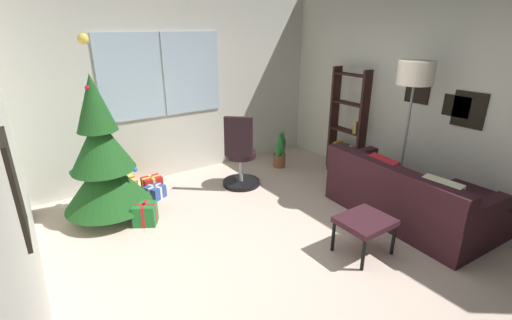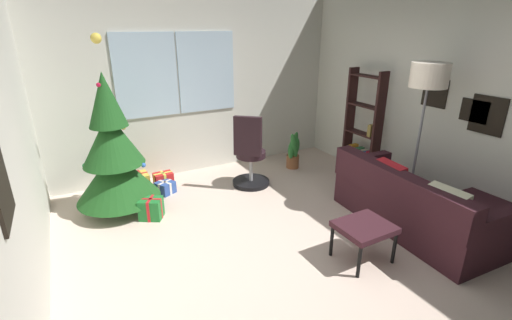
% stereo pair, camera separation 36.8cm
% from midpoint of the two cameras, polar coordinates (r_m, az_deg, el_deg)
% --- Properties ---
extents(ground_plane, '(4.63, 5.52, 0.10)m').
position_cam_midpoint_polar(ground_plane, '(4.00, 9.26, -15.16)').
color(ground_plane, beige).
extents(wall_back_with_windows, '(4.63, 0.12, 2.89)m').
position_cam_midpoint_polar(wall_back_with_windows, '(5.76, -7.45, 12.36)').
color(wall_back_with_windows, silver).
rests_on(wall_back_with_windows, ground_plane).
extents(wall_right_with_frames, '(0.12, 5.52, 2.89)m').
position_cam_midpoint_polar(wall_right_with_frames, '(5.16, 31.95, 8.38)').
color(wall_right_with_frames, silver).
rests_on(wall_right_with_frames, ground_plane).
extents(couch, '(1.49, 1.99, 0.80)m').
position_cam_midpoint_polar(couch, '(4.71, 27.63, -6.87)').
color(couch, '#34171E').
rests_on(couch, ground_plane).
extents(footstool, '(0.53, 0.46, 0.41)m').
position_cam_midpoint_polar(footstool, '(3.86, 19.61, -10.41)').
color(footstool, '#34171E').
rests_on(footstool, ground_plane).
extents(holiday_tree, '(1.04, 1.04, 2.20)m').
position_cam_midpoint_polar(holiday_tree, '(4.73, -19.74, 0.57)').
color(holiday_tree, '#4C331E').
rests_on(holiday_tree, ground_plane).
extents(gift_box_red, '(0.28, 0.20, 0.24)m').
position_cam_midpoint_polar(gift_box_red, '(5.43, -12.69, -3.22)').
color(gift_box_red, red).
rests_on(gift_box_red, ground_plane).
extents(gift_box_green, '(0.34, 0.33, 0.27)m').
position_cam_midpoint_polar(gift_box_green, '(4.63, -14.23, -7.57)').
color(gift_box_green, '#1E722D').
rests_on(gift_box_green, ground_plane).
extents(gift_box_gold, '(0.22, 0.30, 0.22)m').
position_cam_midpoint_polar(gift_box_gold, '(5.56, -16.14, -3.13)').
color(gift_box_gold, gold).
rests_on(gift_box_gold, ground_plane).
extents(gift_box_blue, '(0.30, 0.31, 0.18)m').
position_cam_midpoint_polar(gift_box_blue, '(5.26, -12.38, -4.36)').
color(gift_box_blue, '#2D4C99').
rests_on(gift_box_blue, ground_plane).
extents(office_chair, '(0.59, 0.59, 1.10)m').
position_cam_midpoint_polar(office_chair, '(5.24, 1.04, 0.16)').
color(office_chair, black).
rests_on(office_chair, ground_plane).
extents(bookshelf, '(0.18, 0.64, 1.67)m').
position_cam_midpoint_polar(bookshelf, '(5.86, 18.43, 4.39)').
color(bookshelf, black).
rests_on(bookshelf, ground_plane).
extents(floor_lamp, '(0.42, 0.42, 1.89)m').
position_cam_midpoint_polar(floor_lamp, '(4.70, 27.89, 10.68)').
color(floor_lamp, slate).
rests_on(floor_lamp, ground_plane).
extents(potted_plant, '(0.36, 0.35, 0.67)m').
position_cam_midpoint_polar(potted_plant, '(6.01, 7.74, 1.23)').
color(potted_plant, brown).
rests_on(potted_plant, ground_plane).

